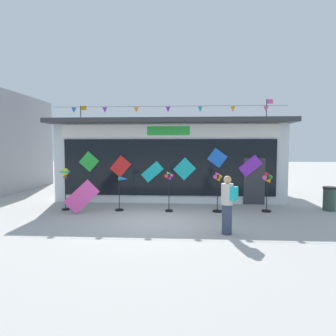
{
  "coord_description": "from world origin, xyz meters",
  "views": [
    {
      "loc": [
        1.08,
        -10.19,
        2.52
      ],
      "look_at": [
        0.3,
        2.39,
        1.61
      ],
      "focal_mm": 32.7,
      "sensor_mm": 36.0,
      "label": 1
    }
  ],
  "objects_px": {
    "kite_shop_building": "(172,158)",
    "trash_bin": "(330,199)",
    "wind_spinner_left": "(122,190)",
    "wind_spinner_far_left": "(65,178)",
    "wind_spinner_center_left": "(169,187)",
    "display_kite_on_ground": "(82,197)",
    "person_near_camera": "(228,204)",
    "wind_spinner_right": "(267,185)",
    "wind_spinner_center_right": "(218,190)"
  },
  "relations": [
    {
      "from": "kite_shop_building",
      "to": "wind_spinner_center_left",
      "type": "bearing_deg",
      "value": -88.52
    },
    {
      "from": "wind_spinner_right",
      "to": "wind_spinner_center_right",
      "type": "bearing_deg",
      "value": -175.93
    },
    {
      "from": "wind_spinner_left",
      "to": "person_near_camera",
      "type": "height_order",
      "value": "person_near_camera"
    },
    {
      "from": "wind_spinner_left",
      "to": "wind_spinner_far_left",
      "type": "bearing_deg",
      "value": -179.56
    },
    {
      "from": "kite_shop_building",
      "to": "trash_bin",
      "type": "height_order",
      "value": "kite_shop_building"
    },
    {
      "from": "wind_spinner_center_right",
      "to": "person_near_camera",
      "type": "xyz_separation_m",
      "value": [
        -0.0,
        -2.96,
        0.03
      ]
    },
    {
      "from": "wind_spinner_center_left",
      "to": "wind_spinner_right",
      "type": "xyz_separation_m",
      "value": [
        3.74,
        0.17,
        0.08
      ]
    },
    {
      "from": "wind_spinner_left",
      "to": "wind_spinner_center_right",
      "type": "distance_m",
      "value": 3.7
    },
    {
      "from": "wind_spinner_left",
      "to": "display_kite_on_ground",
      "type": "bearing_deg",
      "value": -157.96
    },
    {
      "from": "wind_spinner_center_left",
      "to": "person_near_camera",
      "type": "distance_m",
      "value": 3.46
    },
    {
      "from": "person_near_camera",
      "to": "trash_bin",
      "type": "relative_size",
      "value": 1.8
    },
    {
      "from": "wind_spinner_left",
      "to": "wind_spinner_center_left",
      "type": "distance_m",
      "value": 1.85
    },
    {
      "from": "wind_spinner_right",
      "to": "trash_bin",
      "type": "xyz_separation_m",
      "value": [
        2.52,
        0.42,
        -0.55
      ]
    },
    {
      "from": "wind_spinner_center_left",
      "to": "wind_spinner_left",
      "type": "bearing_deg",
      "value": 178.05
    },
    {
      "from": "person_near_camera",
      "to": "trash_bin",
      "type": "xyz_separation_m",
      "value": [
        4.41,
        3.51,
        -0.41
      ]
    },
    {
      "from": "wind_spinner_left",
      "to": "trash_bin",
      "type": "distance_m",
      "value": 8.12
    },
    {
      "from": "display_kite_on_ground",
      "to": "wind_spinner_right",
      "type": "bearing_deg",
      "value": 5.51
    },
    {
      "from": "kite_shop_building",
      "to": "display_kite_on_ground",
      "type": "bearing_deg",
      "value": -121.49
    },
    {
      "from": "wind_spinner_center_right",
      "to": "display_kite_on_ground",
      "type": "distance_m",
      "value": 5.12
    },
    {
      "from": "wind_spinner_center_left",
      "to": "wind_spinner_right",
      "type": "relative_size",
      "value": 1.0
    },
    {
      "from": "display_kite_on_ground",
      "to": "trash_bin",
      "type": "bearing_deg",
      "value": 6.57
    },
    {
      "from": "wind_spinner_far_left",
      "to": "wind_spinner_left",
      "type": "distance_m",
      "value": 2.29
    },
    {
      "from": "kite_shop_building",
      "to": "person_near_camera",
      "type": "distance_m",
      "value": 7.82
    },
    {
      "from": "wind_spinner_left",
      "to": "trash_bin",
      "type": "height_order",
      "value": "wind_spinner_left"
    },
    {
      "from": "wind_spinner_far_left",
      "to": "trash_bin",
      "type": "relative_size",
      "value": 1.78
    },
    {
      "from": "wind_spinner_left",
      "to": "wind_spinner_center_left",
      "type": "bearing_deg",
      "value": -1.95
    },
    {
      "from": "wind_spinner_left",
      "to": "wind_spinner_center_left",
      "type": "xyz_separation_m",
      "value": [
        1.84,
        -0.06,
        0.14
      ]
    },
    {
      "from": "wind_spinner_far_left",
      "to": "wind_spinner_center_left",
      "type": "xyz_separation_m",
      "value": [
        4.08,
        -0.05,
        -0.34
      ]
    },
    {
      "from": "kite_shop_building",
      "to": "trash_bin",
      "type": "bearing_deg",
      "value": -32.04
    },
    {
      "from": "wind_spinner_far_left",
      "to": "wind_spinner_left",
      "type": "height_order",
      "value": "wind_spinner_far_left"
    },
    {
      "from": "wind_spinner_center_left",
      "to": "wind_spinner_right",
      "type": "height_order",
      "value": "wind_spinner_center_left"
    },
    {
      "from": "wind_spinner_center_right",
      "to": "wind_spinner_right",
      "type": "height_order",
      "value": "wind_spinner_right"
    },
    {
      "from": "kite_shop_building",
      "to": "wind_spinner_far_left",
      "type": "xyz_separation_m",
      "value": [
        -3.96,
        -4.54,
        -0.59
      ]
    },
    {
      "from": "wind_spinner_far_left",
      "to": "display_kite_on_ground",
      "type": "distance_m",
      "value": 1.2
    },
    {
      "from": "wind_spinner_left",
      "to": "person_near_camera",
      "type": "distance_m",
      "value": 4.75
    },
    {
      "from": "trash_bin",
      "to": "wind_spinner_left",
      "type": "bearing_deg",
      "value": -176.25
    },
    {
      "from": "kite_shop_building",
      "to": "wind_spinner_center_left",
      "type": "distance_m",
      "value": 4.68
    },
    {
      "from": "wind_spinner_center_right",
      "to": "wind_spinner_right",
      "type": "bearing_deg",
      "value": 4.07
    },
    {
      "from": "wind_spinner_left",
      "to": "wind_spinner_right",
      "type": "relative_size",
      "value": 0.86
    },
    {
      "from": "person_near_camera",
      "to": "display_kite_on_ground",
      "type": "relative_size",
      "value": 1.41
    },
    {
      "from": "wind_spinner_far_left",
      "to": "display_kite_on_ground",
      "type": "xyz_separation_m",
      "value": [
        0.85,
        -0.54,
        -0.65
      ]
    },
    {
      "from": "wind_spinner_right",
      "to": "person_near_camera",
      "type": "height_order",
      "value": "person_near_camera"
    },
    {
      "from": "wind_spinner_far_left",
      "to": "display_kite_on_ground",
      "type": "bearing_deg",
      "value": -32.59
    },
    {
      "from": "wind_spinner_center_left",
      "to": "person_near_camera",
      "type": "xyz_separation_m",
      "value": [
        1.85,
        -2.92,
        -0.05
      ]
    },
    {
      "from": "wind_spinner_center_left",
      "to": "trash_bin",
      "type": "distance_m",
      "value": 6.3
    },
    {
      "from": "wind_spinner_far_left",
      "to": "wind_spinner_center_right",
      "type": "distance_m",
      "value": 5.95
    },
    {
      "from": "wind_spinner_center_right",
      "to": "trash_bin",
      "type": "distance_m",
      "value": 4.45
    },
    {
      "from": "wind_spinner_far_left",
      "to": "person_near_camera",
      "type": "relative_size",
      "value": 0.99
    },
    {
      "from": "person_near_camera",
      "to": "wind_spinner_far_left",
      "type": "bearing_deg",
      "value": -89.71
    },
    {
      "from": "wind_spinner_center_right",
      "to": "trash_bin",
      "type": "xyz_separation_m",
      "value": [
        4.4,
        0.55,
        -0.39
      ]
    }
  ]
}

